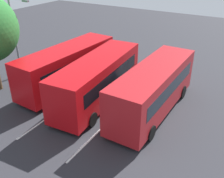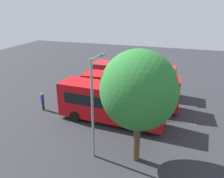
{
  "view_description": "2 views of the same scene",
  "coord_description": "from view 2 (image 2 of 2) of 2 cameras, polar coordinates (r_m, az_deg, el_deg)",
  "views": [
    {
      "loc": [
        -14.03,
        -9.13,
        9.67
      ],
      "look_at": [
        -0.74,
        -1.2,
        1.49
      ],
      "focal_mm": 41.45,
      "sensor_mm": 36.0,
      "label": 1
    },
    {
      "loc": [
        -5.61,
        20.96,
        9.77
      ],
      "look_at": [
        1.28,
        0.65,
        1.85
      ],
      "focal_mm": 38.35,
      "sensor_mm": 36.0,
      "label": 2
    }
  ],
  "objects": [
    {
      "name": "bus_center_left",
      "position": [
        22.88,
        4.25,
        -0.27
      ],
      "size": [
        9.27,
        3.15,
        3.23
      ],
      "rotation": [
        0.0,
        0.0,
        0.08
      ],
      "color": "#B70C11",
      "rests_on": "ground"
    },
    {
      "name": "bus_far_left",
      "position": [
        26.66,
        4.92,
        2.73
      ],
      "size": [
        9.14,
        2.71,
        3.23
      ],
      "rotation": [
        0.0,
        0.0,
        -0.01
      ],
      "color": "#AD191E",
      "rests_on": "ground"
    },
    {
      "name": "lane_stripe_outer_left",
      "position": [
        25.45,
        4.55,
        -2.38
      ],
      "size": [
        13.23,
        0.27,
        0.01
      ],
      "primitive_type": "cube",
      "rotation": [
        0.0,
        0.0,
        0.01
      ],
      "color": "silver",
      "rests_on": "ground"
    },
    {
      "name": "pedestrian",
      "position": [
        23.45,
        -16.22,
        -2.49
      ],
      "size": [
        0.33,
        0.33,
        1.74
      ],
      "rotation": [
        0.0,
        0.0,
        3.1
      ],
      "color": "#232833",
      "rests_on": "ground"
    },
    {
      "name": "lane_stripe_inner_left",
      "position": [
        22.17,
        2.14,
        -5.89
      ],
      "size": [
        13.23,
        0.27,
        0.01
      ],
      "primitive_type": "cube",
      "rotation": [
        0.0,
        0.0,
        0.01
      ],
      "color": "silver",
      "rests_on": "ground"
    },
    {
      "name": "street_lamp",
      "position": [
        14.98,
        -4.39,
        -3.02
      ],
      "size": [
        0.21,
        2.23,
        6.67
      ],
      "rotation": [
        0.0,
        0.0,
        -1.56
      ],
      "color": "gray",
      "rests_on": "ground"
    },
    {
      "name": "depot_tree",
      "position": [
        14.14,
        6.36,
        -0.4
      ],
      "size": [
        4.68,
        4.21,
        7.29
      ],
      "color": "#4C3823",
      "rests_on": "ground"
    },
    {
      "name": "bus_center_right",
      "position": [
        20.1,
        -0.19,
        -3.19
      ],
      "size": [
        9.23,
        2.99,
        3.23
      ],
      "rotation": [
        0.0,
        0.0,
        -0.05
      ],
      "color": "#B70C11",
      "rests_on": "ground"
    },
    {
      "name": "ground_plane",
      "position": [
        23.8,
        3.43,
        -4.02
      ],
      "size": [
        66.33,
        66.33,
        0.0
      ],
      "primitive_type": "plane",
      "color": "#2B2B30"
    }
  ]
}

